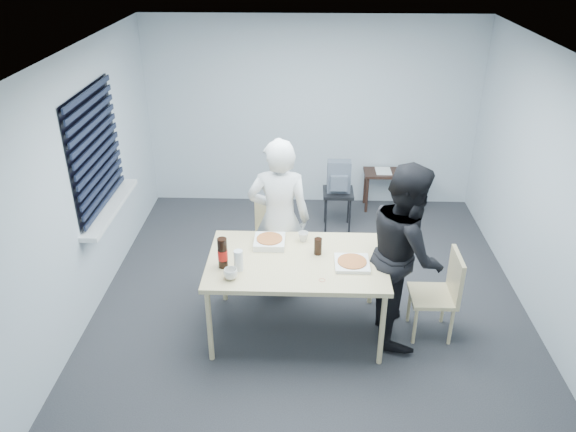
{
  "coord_description": "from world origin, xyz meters",
  "views": [
    {
      "loc": [
        -0.07,
        -4.92,
        3.59
      ],
      "look_at": [
        -0.24,
        0.1,
        0.97
      ],
      "focal_mm": 35.0,
      "sensor_mm": 36.0,
      "label": 1
    }
  ],
  "objects_px": {
    "side_table": "(394,177)",
    "backpack": "(339,177)",
    "person_white": "(279,220)",
    "mug_a": "(231,274)",
    "stool": "(338,199)",
    "dining_table": "(297,265)",
    "person_black": "(405,253)",
    "soda_bottle": "(223,253)",
    "mug_b": "(303,237)",
    "chair_right": "(442,289)",
    "chair_far": "(273,235)"
  },
  "relations": [
    {
      "from": "stool",
      "to": "backpack",
      "type": "bearing_deg",
      "value": -90.0
    },
    {
      "from": "person_black",
      "to": "stool",
      "type": "distance_m",
      "value": 2.2
    },
    {
      "from": "stool",
      "to": "mug_a",
      "type": "relative_size",
      "value": 4.38
    },
    {
      "from": "chair_right",
      "to": "mug_b",
      "type": "relative_size",
      "value": 8.9
    },
    {
      "from": "chair_right",
      "to": "soda_bottle",
      "type": "relative_size",
      "value": 3.02
    },
    {
      "from": "chair_far",
      "to": "side_table",
      "type": "distance_m",
      "value": 2.37
    },
    {
      "from": "stool",
      "to": "mug_a",
      "type": "distance_m",
      "value": 2.71
    },
    {
      "from": "mug_b",
      "to": "person_black",
      "type": "bearing_deg",
      "value": -18.68
    },
    {
      "from": "chair_far",
      "to": "stool",
      "type": "bearing_deg",
      "value": 55.87
    },
    {
      "from": "chair_right",
      "to": "stool",
      "type": "height_order",
      "value": "chair_right"
    },
    {
      "from": "chair_right",
      "to": "dining_table",
      "type": "bearing_deg",
      "value": 179.57
    },
    {
      "from": "side_table",
      "to": "backpack",
      "type": "height_order",
      "value": "backpack"
    },
    {
      "from": "chair_right",
      "to": "soda_bottle",
      "type": "distance_m",
      "value": 2.1
    },
    {
      "from": "dining_table",
      "to": "person_black",
      "type": "height_order",
      "value": "person_black"
    },
    {
      "from": "mug_a",
      "to": "chair_far",
      "type": "bearing_deg",
      "value": 77.23
    },
    {
      "from": "chair_right",
      "to": "mug_a",
      "type": "bearing_deg",
      "value": -170.5
    },
    {
      "from": "chair_right",
      "to": "stool",
      "type": "xyz_separation_m",
      "value": [
        -0.89,
        2.12,
        -0.08
      ]
    },
    {
      "from": "soda_bottle",
      "to": "backpack",
      "type": "bearing_deg",
      "value": 62.75
    },
    {
      "from": "stool",
      "to": "soda_bottle",
      "type": "bearing_deg",
      "value": -117.12
    },
    {
      "from": "person_white",
      "to": "mug_a",
      "type": "xyz_separation_m",
      "value": [
        -0.38,
        -0.98,
        -0.03
      ]
    },
    {
      "from": "backpack",
      "to": "mug_a",
      "type": "bearing_deg",
      "value": -96.56
    },
    {
      "from": "mug_b",
      "to": "mug_a",
      "type": "bearing_deg",
      "value": -132.68
    },
    {
      "from": "side_table",
      "to": "backpack",
      "type": "bearing_deg",
      "value": -141.49
    },
    {
      "from": "person_black",
      "to": "backpack",
      "type": "bearing_deg",
      "value": 13.9
    },
    {
      "from": "dining_table",
      "to": "chair_right",
      "type": "relative_size",
      "value": 1.87
    },
    {
      "from": "person_black",
      "to": "stool",
      "type": "bearing_deg",
      "value": 13.82
    },
    {
      "from": "dining_table",
      "to": "chair_far",
      "type": "bearing_deg",
      "value": 105.98
    },
    {
      "from": "soda_bottle",
      "to": "mug_b",
      "type": "bearing_deg",
      "value": 34.6
    },
    {
      "from": "dining_table",
      "to": "backpack",
      "type": "distance_m",
      "value": 2.16
    },
    {
      "from": "side_table",
      "to": "chair_right",
      "type": "bearing_deg",
      "value": -88.13
    },
    {
      "from": "chair_far",
      "to": "stool",
      "type": "xyz_separation_m",
      "value": [
        0.77,
        1.14,
        -0.08
      ]
    },
    {
      "from": "person_white",
      "to": "backpack",
      "type": "height_order",
      "value": "person_white"
    },
    {
      "from": "chair_far",
      "to": "mug_b",
      "type": "xyz_separation_m",
      "value": [
        0.34,
        -0.63,
        0.34
      ]
    },
    {
      "from": "chair_right",
      "to": "person_white",
      "type": "height_order",
      "value": "person_white"
    },
    {
      "from": "side_table",
      "to": "mug_b",
      "type": "xyz_separation_m",
      "value": [
        -1.24,
        -2.39,
        0.39
      ]
    },
    {
      "from": "dining_table",
      "to": "person_black",
      "type": "relative_size",
      "value": 0.94
    },
    {
      "from": "stool",
      "to": "person_white",
      "type": "bearing_deg",
      "value": -115.08
    },
    {
      "from": "person_black",
      "to": "side_table",
      "type": "height_order",
      "value": "person_black"
    },
    {
      "from": "person_black",
      "to": "mug_a",
      "type": "relative_size",
      "value": 14.39
    },
    {
      "from": "person_white",
      "to": "mug_a",
      "type": "distance_m",
      "value": 1.05
    },
    {
      "from": "side_table",
      "to": "stool",
      "type": "relative_size",
      "value": 1.54
    },
    {
      "from": "dining_table",
      "to": "mug_a",
      "type": "relative_size",
      "value": 13.54
    },
    {
      "from": "person_black",
      "to": "person_white",
      "type": "bearing_deg",
      "value": 62.87
    },
    {
      "from": "mug_a",
      "to": "chair_right",
      "type": "bearing_deg",
      "value": 9.5
    },
    {
      "from": "person_white",
      "to": "soda_bottle",
      "type": "xyz_separation_m",
      "value": [
        -0.47,
        -0.79,
        0.07
      ]
    },
    {
      "from": "dining_table",
      "to": "chair_far",
      "type": "height_order",
      "value": "chair_far"
    },
    {
      "from": "chair_far",
      "to": "stool",
      "type": "distance_m",
      "value": 1.38
    },
    {
      "from": "soda_bottle",
      "to": "mug_a",
      "type": "bearing_deg",
      "value": -64.29
    },
    {
      "from": "person_black",
      "to": "soda_bottle",
      "type": "height_order",
      "value": "person_black"
    },
    {
      "from": "chair_right",
      "to": "person_white",
      "type": "relative_size",
      "value": 0.5
    }
  ]
}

